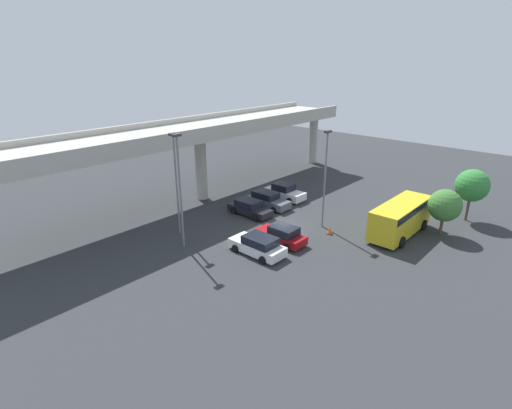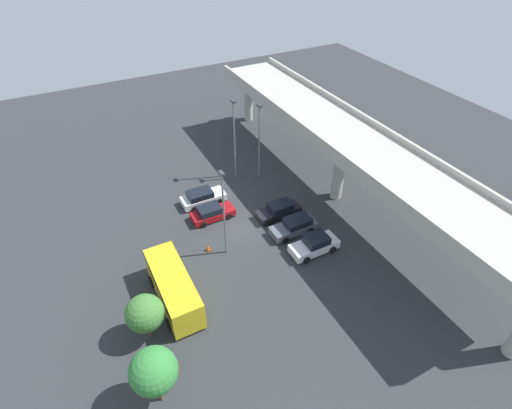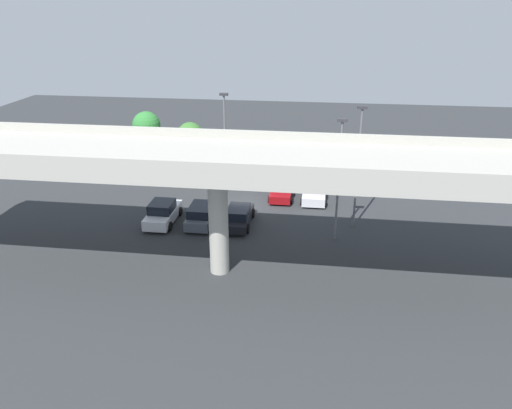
% 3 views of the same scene
% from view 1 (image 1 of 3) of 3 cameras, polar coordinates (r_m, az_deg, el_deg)
% --- Properties ---
extents(ground_plane, '(89.44, 89.44, 0.00)m').
position_cam_1_polar(ground_plane, '(36.58, 3.80, -3.02)').
color(ground_plane, '#2D3033').
extents(highway_overpass, '(42.94, 6.87, 8.34)m').
position_cam_1_polar(highway_overpass, '(41.98, -8.10, 9.91)').
color(highway_overpass, '#ADAAA0').
rests_on(highway_overpass, ground_plane).
extents(parked_car_0, '(2.17, 4.61, 1.52)m').
position_cam_1_polar(parked_car_0, '(31.20, 0.29, -5.86)').
color(parked_car_0, silver).
rests_on(parked_car_0, ground_plane).
extents(parked_car_1, '(2.04, 4.34, 1.49)m').
position_cam_1_polar(parked_car_1, '(33.10, 3.65, -4.34)').
color(parked_car_1, maroon).
rests_on(parked_car_1, ground_plane).
extents(parked_car_2, '(1.97, 4.59, 1.46)m').
position_cam_1_polar(parked_car_2, '(38.71, -0.94, -0.50)').
color(parked_car_2, black).
rests_on(parked_car_2, ground_plane).
extents(parked_car_3, '(2.06, 4.58, 1.57)m').
position_cam_1_polar(parked_car_3, '(40.74, 1.69, 0.66)').
color(parked_car_3, '#515660').
rests_on(parked_car_3, ground_plane).
extents(parked_car_4, '(2.12, 4.54, 1.70)m').
position_cam_1_polar(parked_car_4, '(43.10, 4.06, 1.80)').
color(parked_car_4, silver).
rests_on(parked_car_4, ground_plane).
extents(shuttle_bus, '(7.55, 2.78, 2.83)m').
position_cam_1_polar(shuttle_bus, '(36.33, 19.97, -1.56)').
color(shuttle_bus, gold).
rests_on(shuttle_bus, ground_plane).
extents(lamp_post_near_aisle, '(0.70, 0.35, 8.73)m').
position_cam_1_polar(lamp_post_near_aisle, '(35.10, 9.87, 4.49)').
color(lamp_post_near_aisle, slate).
rests_on(lamp_post_near_aisle, ground_plane).
extents(lamp_post_mid_lot, '(0.70, 0.35, 9.19)m').
position_cam_1_polar(lamp_post_mid_lot, '(31.19, -10.83, 2.84)').
color(lamp_post_mid_lot, slate).
rests_on(lamp_post_mid_lot, ground_plane).
extents(lamp_post_by_overpass, '(0.70, 0.35, 8.80)m').
position_cam_1_polar(lamp_post_by_overpass, '(33.83, -11.34, 3.83)').
color(lamp_post_by_overpass, slate).
rests_on(lamp_post_by_overpass, ground_plane).
extents(tree_front_left, '(2.75, 2.75, 4.08)m').
position_cam_1_polar(tree_front_left, '(37.30, 25.38, -0.13)').
color(tree_front_left, brown).
rests_on(tree_front_left, ground_plane).
extents(tree_front_centre, '(2.98, 2.98, 4.92)m').
position_cam_1_polar(tree_front_centre, '(41.52, 28.49, 2.39)').
color(tree_front_centre, brown).
rests_on(tree_front_centre, ground_plane).
extents(traffic_cone, '(0.44, 0.44, 0.70)m').
position_cam_1_polar(traffic_cone, '(35.28, 10.50, -3.68)').
color(traffic_cone, black).
rests_on(traffic_cone, ground_plane).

